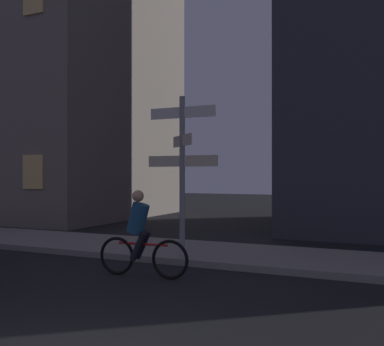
# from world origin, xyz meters

# --- Properties ---
(sidewalk_kerb) EXTENTS (40.00, 2.66, 0.14)m
(sidewalk_kerb) POSITION_xyz_m (0.00, 6.94, 0.07)
(sidewalk_kerb) COLOR gray
(sidewalk_kerb) RESTS_ON ground_plane
(signpost) EXTENTS (1.66, 0.83, 3.46)m
(signpost) POSITION_xyz_m (-1.46, 6.00, 2.19)
(signpost) COLOR gray
(signpost) RESTS_ON sidewalk_kerb
(cyclist) EXTENTS (1.82, 0.35, 1.61)m
(cyclist) POSITION_xyz_m (-1.55, 4.41, 0.75)
(cyclist) COLOR black
(cyclist) RESTS_ON ground_plane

